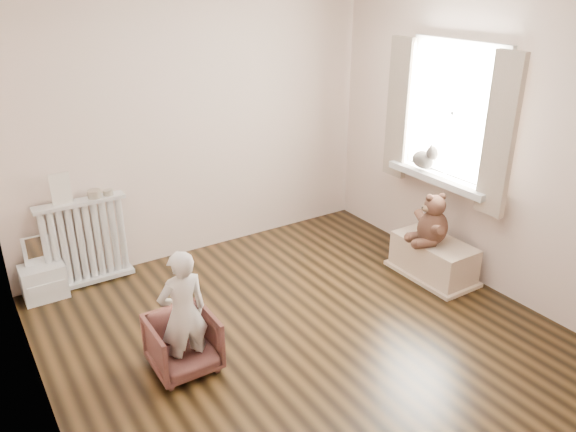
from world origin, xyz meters
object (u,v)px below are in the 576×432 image
radiator (86,244)px  toy_bench (434,256)px  toy_vanity (41,269)px  armchair (183,343)px  teddy_bear (435,210)px  child (183,313)px  plush_cat (424,159)px

radiator → toy_bench: 3.10m
toy_vanity → armchair: 1.65m
toy_vanity → teddy_bear: 3.39m
radiator → child: bearing=-81.5°
toy_vanity → plush_cat: bearing=-19.7°
radiator → child: (0.24, -1.60, 0.09)m
toy_bench → teddy_bear: 0.47m
teddy_bear → radiator: bearing=166.7°
armchair → radiator: bearing=99.0°
toy_vanity → teddy_bear: bearing=-26.7°
toy_vanity → plush_cat: 3.49m
toy_bench → plush_cat: size_ratio=2.49×
plush_cat → armchair: bearing=-167.3°
toy_vanity → toy_bench: size_ratio=0.74×
child → teddy_bear: (2.38, 0.06, 0.19)m
armchair → child: child is taller
radiator → toy_vanity: 0.41m
radiator → armchair: bearing=-81.2°
teddy_bear → plush_cat: 0.53m
teddy_bear → child: bearing=-161.3°
radiator → armchair: radiator is taller
plush_cat → radiator: bearing=161.7°
armchair → teddy_bear: (2.38, 0.01, 0.46)m
radiator → teddy_bear: teddy_bear is taller
radiator → plush_cat: plush_cat is taller
radiator → armchair: 1.58m
teddy_bear → toy_bench: bearing=19.9°
radiator → toy_vanity: (-0.39, -0.03, -0.11)m
child → toy_bench: 2.45m
toy_vanity → plush_cat: (3.21, -1.15, 0.72)m
radiator → plush_cat: size_ratio=2.67×
child → plush_cat: size_ratio=3.09×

